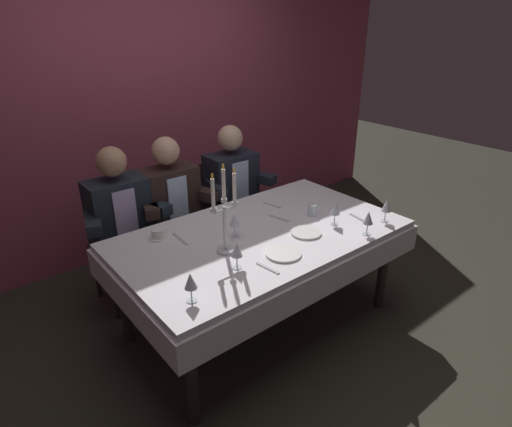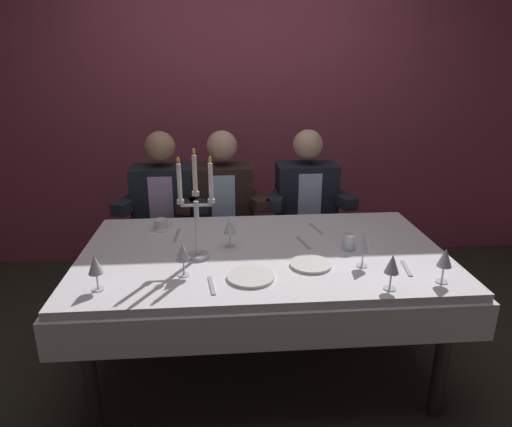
% 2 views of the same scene
% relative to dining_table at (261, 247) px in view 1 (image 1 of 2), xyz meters
% --- Properties ---
extents(ground_plane, '(12.00, 12.00, 0.00)m').
position_rel_dining_table_xyz_m(ground_plane, '(0.00, 0.00, -0.62)').
color(ground_plane, '#313126').
extents(back_wall, '(6.00, 0.12, 2.70)m').
position_rel_dining_table_xyz_m(back_wall, '(0.00, 1.66, 0.73)').
color(back_wall, '#9C4257').
rests_on(back_wall, ground_plane).
extents(dining_table, '(1.94, 1.14, 0.74)m').
position_rel_dining_table_xyz_m(dining_table, '(0.00, 0.00, 0.00)').
color(dining_table, white).
rests_on(dining_table, ground_plane).
extents(candelabra, '(0.19, 0.11, 0.56)m').
position_rel_dining_table_xyz_m(candelabra, '(-0.34, -0.07, 0.35)').
color(candelabra, silver).
rests_on(candelabra, dining_table).
extents(dinner_plate_0, '(0.22, 0.22, 0.01)m').
position_rel_dining_table_xyz_m(dinner_plate_0, '(-0.09, -0.31, 0.13)').
color(dinner_plate_0, white).
rests_on(dinner_plate_0, dining_table).
extents(dinner_plate_1, '(0.20, 0.20, 0.01)m').
position_rel_dining_table_xyz_m(dinner_plate_1, '(0.22, -0.21, 0.13)').
color(dinner_plate_1, white).
rests_on(dinner_plate_1, dining_table).
extents(wine_glass_0, '(0.07, 0.07, 0.16)m').
position_rel_dining_table_xyz_m(wine_glass_0, '(-0.17, 0.06, 0.23)').
color(wine_glass_0, silver).
rests_on(wine_glass_0, dining_table).
extents(wine_glass_1, '(0.07, 0.07, 0.16)m').
position_rel_dining_table_xyz_m(wine_glass_1, '(0.47, -0.23, 0.23)').
color(wine_glass_1, silver).
rests_on(wine_glass_1, dining_table).
extents(wine_glass_2, '(0.07, 0.07, 0.16)m').
position_rel_dining_table_xyz_m(wine_glass_2, '(0.52, -0.46, 0.23)').
color(wine_glass_2, silver).
rests_on(wine_glass_2, dining_table).
extents(wine_glass_3, '(0.07, 0.07, 0.16)m').
position_rel_dining_table_xyz_m(wine_glass_3, '(0.78, -0.42, 0.23)').
color(wine_glass_3, silver).
rests_on(wine_glass_3, dining_table).
extents(wine_glass_4, '(0.07, 0.07, 0.16)m').
position_rel_dining_table_xyz_m(wine_glass_4, '(-0.76, -0.37, 0.23)').
color(wine_glass_4, silver).
rests_on(wine_glass_4, dining_table).
extents(wine_glass_5, '(0.07, 0.07, 0.16)m').
position_rel_dining_table_xyz_m(wine_glass_5, '(-0.39, -0.26, 0.24)').
color(wine_glass_5, silver).
rests_on(wine_glass_5, dining_table).
extents(water_tumbler_0, '(0.07, 0.07, 0.08)m').
position_rel_dining_table_xyz_m(water_tumbler_0, '(0.45, -0.03, 0.16)').
color(water_tumbler_0, silver).
rests_on(water_tumbler_0, dining_table).
extents(coffee_cup_0, '(0.13, 0.12, 0.06)m').
position_rel_dining_table_xyz_m(coffee_cup_0, '(-0.57, 0.36, 0.15)').
color(coffee_cup_0, white).
rests_on(coffee_cup_0, dining_table).
extents(fork_0, '(0.04, 0.17, 0.01)m').
position_rel_dining_table_xyz_m(fork_0, '(-0.26, -0.38, 0.12)').
color(fork_0, '#B7B7BC').
rests_on(fork_0, dining_table).
extents(fork_1, '(0.06, 0.17, 0.01)m').
position_rel_dining_table_xyz_m(fork_1, '(0.34, 0.29, 0.12)').
color(fork_1, '#B7B7BC').
rests_on(fork_1, dining_table).
extents(knife_2, '(0.03, 0.19, 0.01)m').
position_rel_dining_table_xyz_m(knife_2, '(-0.47, 0.25, 0.12)').
color(knife_2, '#B7B7BC').
rests_on(knife_2, dining_table).
extents(fork_3, '(0.04, 0.17, 0.01)m').
position_rel_dining_table_xyz_m(fork_3, '(0.67, -0.27, 0.12)').
color(fork_3, '#B7B7BC').
rests_on(fork_3, dining_table).
extents(fork_4, '(0.05, 0.17, 0.01)m').
position_rel_dining_table_xyz_m(fork_4, '(0.23, 0.08, 0.12)').
color(fork_4, '#B7B7BC').
rests_on(fork_4, dining_table).
extents(seated_diner_0, '(0.63, 0.48, 1.24)m').
position_rel_dining_table_xyz_m(seated_diner_0, '(-0.62, 0.89, 0.11)').
color(seated_diner_0, '#2B2723').
rests_on(seated_diner_0, ground_plane).
extents(seated_diner_1, '(0.63, 0.48, 1.24)m').
position_rel_dining_table_xyz_m(seated_diner_1, '(-0.20, 0.89, 0.11)').
color(seated_diner_1, '#2B2723').
rests_on(seated_diner_1, ground_plane).
extents(seated_diner_2, '(0.63, 0.48, 1.24)m').
position_rel_dining_table_xyz_m(seated_diner_2, '(0.39, 0.89, 0.11)').
color(seated_diner_2, '#2B2723').
rests_on(seated_diner_2, ground_plane).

